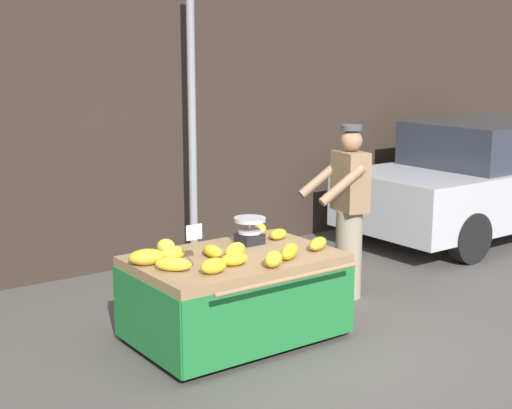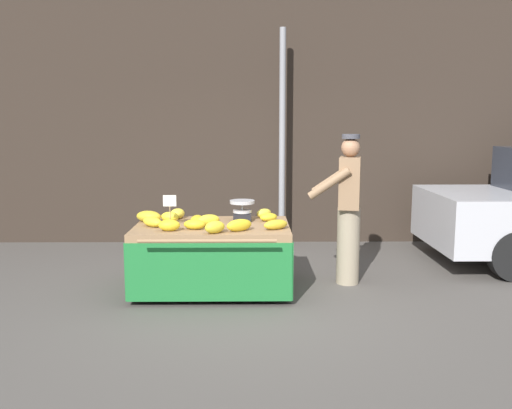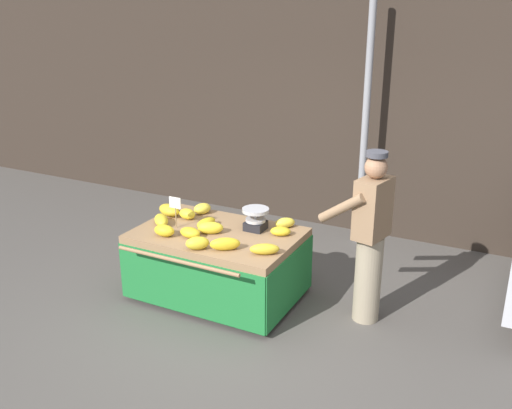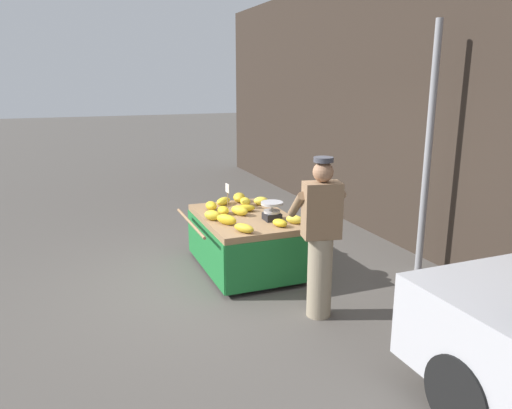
% 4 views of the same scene
% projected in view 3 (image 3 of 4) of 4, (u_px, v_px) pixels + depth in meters
% --- Properties ---
extents(ground_plane, '(60.00, 60.00, 0.00)m').
position_uv_depth(ground_plane, '(240.00, 327.00, 5.45)').
color(ground_plane, '#514C47').
extents(back_wall, '(16.00, 0.24, 4.17)m').
position_uv_depth(back_wall, '(351.00, 76.00, 7.31)').
color(back_wall, '#332821').
rests_on(back_wall, ground).
extents(street_pole, '(0.09, 0.09, 3.16)m').
position_uv_depth(street_pole, '(365.00, 123.00, 6.92)').
color(street_pole, gray).
rests_on(street_pole, ground).
extents(banana_cart, '(1.69, 1.32, 0.74)m').
position_uv_depth(banana_cart, '(218.00, 250.00, 5.87)').
color(banana_cart, '#93704C').
rests_on(banana_cart, ground).
extents(weighing_scale, '(0.28, 0.28, 0.23)m').
position_uv_depth(weighing_scale, '(256.00, 219.00, 5.82)').
color(weighing_scale, black).
rests_on(weighing_scale, banana_cart).
extents(price_sign, '(0.14, 0.01, 0.34)m').
position_uv_depth(price_sign, '(175.00, 206.00, 5.83)').
color(price_sign, '#997A51').
rests_on(price_sign, banana_cart).
extents(banana_bunch_0, '(0.29, 0.24, 0.13)m').
position_uv_depth(banana_bunch_0, '(211.00, 228.00, 5.74)').
color(banana_bunch_0, yellow).
rests_on(banana_bunch_0, banana_cart).
extents(banana_bunch_1, '(0.30, 0.31, 0.11)m').
position_uv_depth(banana_bunch_1, '(161.00, 220.00, 5.98)').
color(banana_bunch_1, yellow).
rests_on(banana_bunch_1, banana_cart).
extents(banana_bunch_2, '(0.24, 0.20, 0.09)m').
position_uv_depth(banana_bunch_2, '(280.00, 231.00, 5.70)').
color(banana_bunch_2, gold).
rests_on(banana_bunch_2, banana_cart).
extents(banana_bunch_3, '(0.22, 0.25, 0.12)m').
position_uv_depth(banana_bunch_3, '(202.00, 209.00, 6.30)').
color(banana_bunch_3, yellow).
rests_on(banana_bunch_3, banana_cart).
extents(banana_bunch_4, '(0.33, 0.26, 0.13)m').
position_uv_depth(banana_bunch_4, '(169.00, 210.00, 6.24)').
color(banana_bunch_4, gold).
rests_on(banana_bunch_4, banana_cart).
extents(banana_bunch_5, '(0.23, 0.24, 0.11)m').
position_uv_depth(banana_bunch_5, '(285.00, 223.00, 5.90)').
color(banana_bunch_5, yellow).
rests_on(banana_bunch_5, banana_cart).
extents(banana_bunch_6, '(0.26, 0.25, 0.13)m').
position_uv_depth(banana_bunch_6, '(197.00, 243.00, 5.37)').
color(banana_bunch_6, yellow).
rests_on(banana_bunch_6, banana_cart).
extents(banana_bunch_7, '(0.24, 0.16, 0.10)m').
position_uv_depth(banana_bunch_7, '(190.00, 233.00, 5.65)').
color(banana_bunch_7, gold).
rests_on(banana_bunch_7, banana_cart).
extents(banana_bunch_8, '(0.22, 0.17, 0.12)m').
position_uv_depth(banana_bunch_8, '(187.00, 214.00, 6.14)').
color(banana_bunch_8, yellow).
rests_on(banana_bunch_8, banana_cart).
extents(banana_bunch_9, '(0.23, 0.15, 0.12)m').
position_uv_depth(banana_bunch_9, '(164.00, 231.00, 5.68)').
color(banana_bunch_9, gold).
rests_on(banana_bunch_9, banana_cart).
extents(banana_bunch_10, '(0.30, 0.24, 0.10)m').
position_uv_depth(banana_bunch_10, '(265.00, 249.00, 5.27)').
color(banana_bunch_10, gold).
rests_on(banana_bunch_10, banana_cart).
extents(banana_bunch_11, '(0.31, 0.26, 0.13)m').
position_uv_depth(banana_bunch_11, '(225.00, 244.00, 5.36)').
color(banana_bunch_11, gold).
rests_on(banana_bunch_11, banana_cart).
extents(banana_bunch_12, '(0.16, 0.28, 0.10)m').
position_uv_depth(banana_bunch_12, '(206.00, 223.00, 5.92)').
color(banana_bunch_12, gold).
rests_on(banana_bunch_12, banana_cart).
extents(vendor_person, '(0.65, 0.60, 1.71)m').
position_uv_depth(vendor_person, '(370.00, 237.00, 5.33)').
color(vendor_person, gray).
rests_on(vendor_person, ground).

